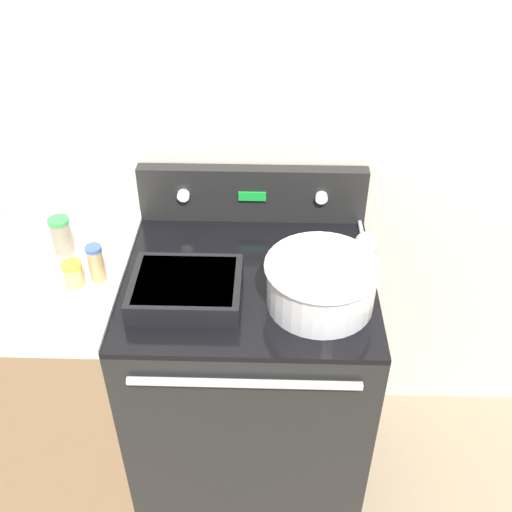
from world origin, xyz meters
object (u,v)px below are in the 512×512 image
at_px(casserole_dish, 186,288).
at_px(mixing_bowl, 321,281).
at_px(spice_jar_blue_cap, 96,263).
at_px(ladle, 366,243).
at_px(spice_jar_green_cap, 62,235).
at_px(spice_jar_yellow_cap, 73,274).

bearing_deg(casserole_dish, mixing_bowl, -1.43).
height_order(mixing_bowl, casserole_dish, mixing_bowl).
distance_m(mixing_bowl, spice_jar_blue_cap, 0.65).
distance_m(casserole_dish, ladle, 0.58).
bearing_deg(spice_jar_blue_cap, casserole_dish, -12.89).
relative_size(mixing_bowl, casserole_dish, 1.02).
height_order(casserole_dish, spice_jar_blue_cap, spice_jar_blue_cap).
xyz_separation_m(spice_jar_blue_cap, spice_jar_green_cap, (-0.14, 0.13, 0.00)).
relative_size(ladle, spice_jar_green_cap, 2.28).
xyz_separation_m(casserole_dish, spice_jar_yellow_cap, (-0.33, 0.03, 0.01)).
distance_m(spice_jar_yellow_cap, spice_jar_green_cap, 0.18).
distance_m(ladle, spice_jar_blue_cap, 0.82).
height_order(mixing_bowl, spice_jar_green_cap, mixing_bowl).
relative_size(casserole_dish, spice_jar_yellow_cap, 3.96).
bearing_deg(spice_jar_green_cap, spice_jar_yellow_cap, -64.64).
height_order(ladle, spice_jar_blue_cap, spice_jar_blue_cap).
bearing_deg(ladle, spice_jar_yellow_cap, -167.11).
relative_size(ladle, spice_jar_yellow_cap, 3.47).
bearing_deg(spice_jar_green_cap, casserole_dish, -25.66).
height_order(casserole_dish, spice_jar_green_cap, spice_jar_green_cap).
xyz_separation_m(ladle, spice_jar_yellow_cap, (-0.86, -0.20, 0.02)).
relative_size(mixing_bowl, spice_jar_yellow_cap, 4.05).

